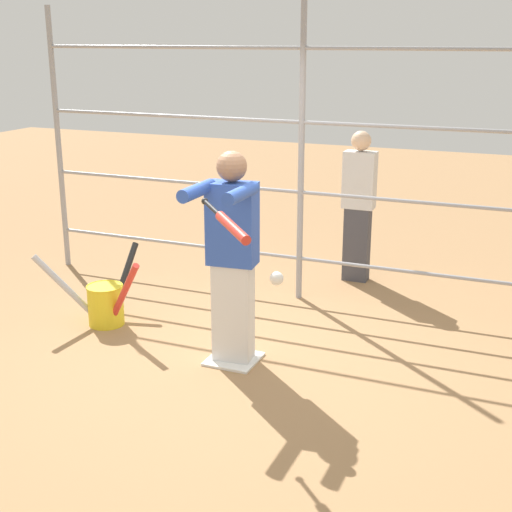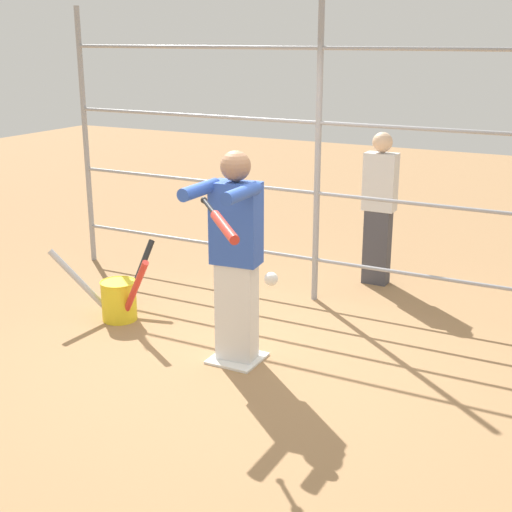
% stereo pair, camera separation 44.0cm
% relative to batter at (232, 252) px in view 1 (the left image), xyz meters
% --- Properties ---
extents(ground_plane, '(24.00, 24.00, 0.00)m').
position_rel_batter_xyz_m(ground_plane, '(0.00, -0.02, -0.93)').
color(ground_plane, '#9E754C').
extents(home_plate, '(0.40, 0.40, 0.02)m').
position_rel_batter_xyz_m(home_plate, '(0.00, -0.02, -0.92)').
color(home_plate, white).
rests_on(home_plate, ground).
extents(fence_backstop, '(5.76, 0.06, 2.86)m').
position_rel_batter_xyz_m(fence_backstop, '(0.00, -1.62, 0.50)').
color(fence_backstop, '#939399').
rests_on(fence_backstop, ground).
extents(batter, '(0.44, 0.61, 1.72)m').
position_rel_batter_xyz_m(batter, '(0.00, 0.00, 0.00)').
color(batter, silver).
rests_on(batter, ground).
extents(baseball_bat_swinging, '(0.61, 0.59, 0.14)m').
position_rel_batter_xyz_m(baseball_bat_swinging, '(-0.34, 0.78, 0.45)').
color(baseball_bat_swinging, black).
extents(softball_in_flight, '(0.10, 0.10, 0.10)m').
position_rel_batter_xyz_m(softball_in_flight, '(-0.58, 0.54, 0.03)').
color(softball_in_flight, white).
extents(bat_bucket, '(1.09, 0.87, 0.70)m').
position_rel_batter_xyz_m(bat_bucket, '(1.40, -0.26, -0.71)').
color(bat_bucket, yellow).
rests_on(bat_bucket, ground).
extents(bystander_behind_fence, '(0.33, 0.21, 1.62)m').
position_rel_batter_xyz_m(bystander_behind_fence, '(-0.39, -2.38, -0.09)').
color(bystander_behind_fence, '#3F3F47').
rests_on(bystander_behind_fence, ground).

